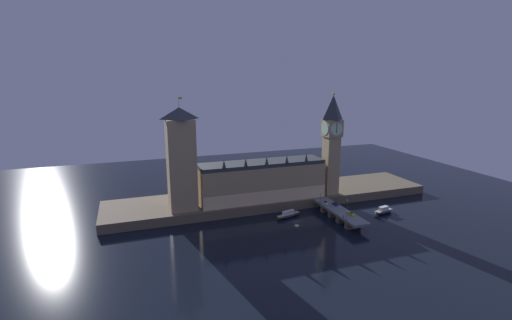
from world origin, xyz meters
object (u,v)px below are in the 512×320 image
object	(u,v)px
victoria_tower	(181,159)
boat_upstream	(288,215)
car_southbound_trail	(335,204)
street_lamp_mid	(347,203)
car_southbound_lead	(351,214)
clock_tower	(332,141)
pedestrian_near_rail	(343,216)
pedestrian_mid_walk	(347,208)
street_lamp_far	(320,197)
street_lamp_near	(347,214)
car_northbound_lead	(326,203)
boat_downstream	(383,211)

from	to	relation	value
victoria_tower	boat_upstream	bearing A→B (deg)	-20.09
boat_upstream	car_southbound_trail	bearing A→B (deg)	-7.03
street_lamp_mid	boat_upstream	bearing A→B (deg)	158.89
car_southbound_lead	street_lamp_mid	size ratio (longest dim) A/B	0.74
clock_tower	pedestrian_near_rail	xyz separation A→B (m)	(-15.62, -42.20, -35.05)
clock_tower	boat_upstream	xyz separation A→B (m)	(-38.70, -18.39, -39.96)
victoria_tower	car_southbound_lead	world-z (taller)	victoria_tower
clock_tower	pedestrian_mid_walk	world-z (taller)	clock_tower
car_southbound_lead	boat_upstream	xyz separation A→B (m)	(-29.98, 21.19, -4.74)
car_southbound_lead	street_lamp_far	size ratio (longest dim) A/B	0.64
car_southbound_trail	street_lamp_near	world-z (taller)	street_lamp_near
car_southbound_lead	pedestrian_mid_walk	distance (m)	8.15
car_northbound_lead	boat_downstream	world-z (taller)	car_northbound_lead
car_southbound_trail	street_lamp_far	distance (m)	10.04
car_southbound_lead	street_lamp_near	bearing A→B (deg)	-139.92
car_southbound_trail	street_lamp_near	distance (m)	24.92
clock_tower	street_lamp_mid	bearing A→B (deg)	-100.98
victoria_tower	boat_downstream	size ratio (longest dim) A/B	4.36
car_northbound_lead	pedestrian_near_rail	xyz separation A→B (m)	(-2.30, -23.94, 0.15)
street_lamp_near	boat_upstream	size ratio (longest dim) A/B	0.33
pedestrian_mid_walk	boat_downstream	bearing A→B (deg)	-0.85
street_lamp_near	boat_upstream	bearing A→B (deg)	129.68
pedestrian_near_rail	street_lamp_near	xyz separation A→B (m)	(-0.40, -3.52, 2.84)
clock_tower	street_lamp_near	xyz separation A→B (m)	(-16.02, -45.72, -32.21)
boat_upstream	pedestrian_mid_walk	bearing A→B (deg)	-22.49
street_lamp_near	boat_upstream	xyz separation A→B (m)	(-22.68, 27.33, -7.76)
clock_tower	victoria_tower	distance (m)	98.55
victoria_tower	pedestrian_near_rail	xyz separation A→B (m)	(82.72, -45.63, -29.65)
street_lamp_mid	car_northbound_lead	bearing A→B (deg)	119.82
victoria_tower	car_southbound_lead	size ratio (longest dim) A/B	14.54
car_northbound_lead	pedestrian_mid_walk	xyz separation A→B (m)	(6.90, -13.50, 0.09)
car_southbound_trail	boat_upstream	xyz separation A→B (m)	(-29.98, 3.70, -4.77)
boat_downstream	street_lamp_far	bearing A→B (deg)	156.10
car_southbound_trail	pedestrian_near_rail	xyz separation A→B (m)	(-6.90, -20.11, 0.14)
boat_upstream	boat_downstream	distance (m)	60.07
pedestrian_mid_walk	street_lamp_mid	world-z (taller)	street_lamp_mid
street_lamp_far	car_southbound_lead	bearing A→B (deg)	-72.59
car_northbound_lead	street_lamp_near	xyz separation A→B (m)	(-2.70, -27.46, 2.99)
boat_downstream	pedestrian_mid_walk	bearing A→B (deg)	179.15
clock_tower	victoria_tower	bearing A→B (deg)	178.00
victoria_tower	car_southbound_trail	bearing A→B (deg)	-15.89
victoria_tower	pedestrian_near_rail	size ratio (longest dim) A/B	39.45
car_northbound_lead	car_southbound_trail	world-z (taller)	same
street_lamp_near	boat_downstream	xyz separation A→B (m)	(35.79, 13.58, -7.66)
clock_tower	pedestrian_mid_walk	xyz separation A→B (m)	(-6.41, -31.75, -35.11)
victoria_tower	pedestrian_mid_walk	xyz separation A→B (m)	(91.92, -35.18, -29.71)
street_lamp_mid	street_lamp_far	bearing A→B (deg)	124.21
victoria_tower	pedestrian_near_rail	distance (m)	99.01
street_lamp_far	boat_downstream	xyz separation A→B (m)	(35.79, -15.86, -8.40)
car_southbound_lead	street_lamp_near	xyz separation A→B (m)	(-7.30, -6.15, 3.02)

